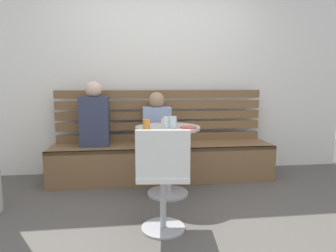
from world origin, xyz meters
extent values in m
plane|color=#514C47|center=(0.00, 0.00, 0.00)|extent=(8.00, 8.00, 0.00)
cube|color=silver|center=(0.00, 1.64, 1.45)|extent=(5.20, 0.10, 2.90)
cube|color=brown|center=(0.00, 1.20, 0.22)|extent=(2.70, 0.52, 0.44)
cube|color=brown|center=(0.00, 0.96, 0.42)|extent=(2.70, 0.04, 0.04)
cube|color=brown|center=(0.00, 1.44, 0.49)|extent=(2.65, 0.04, 0.10)
cube|color=brown|center=(0.00, 1.44, 0.64)|extent=(2.65, 0.04, 0.10)
cube|color=brown|center=(0.00, 1.44, 0.78)|extent=(2.65, 0.04, 0.10)
cube|color=brown|center=(0.00, 1.44, 0.92)|extent=(2.65, 0.04, 0.10)
cube|color=brown|center=(0.00, 1.44, 1.05)|extent=(2.65, 0.04, 0.10)
cylinder|color=#ADADB2|center=(0.00, 0.69, 0.01)|extent=(0.44, 0.44, 0.02)
cylinder|color=#ADADB2|center=(0.00, 0.69, 0.37)|extent=(0.07, 0.07, 0.69)
cylinder|color=#B7B2A8|center=(0.00, 0.69, 0.72)|extent=(0.68, 0.68, 0.03)
cylinder|color=#ADADB2|center=(-0.13, -0.06, 0.01)|extent=(0.36, 0.36, 0.02)
cylinder|color=#ADADB2|center=(-0.13, -0.06, 0.23)|extent=(0.05, 0.05, 0.45)
cube|color=white|center=(-0.13, -0.06, 0.47)|extent=(0.44, 0.44, 0.04)
cube|color=white|center=(-0.15, -0.23, 0.67)|extent=(0.40, 0.08, 0.36)
cube|color=#333851|center=(-0.82, 1.24, 0.74)|extent=(0.34, 0.22, 0.59)
sphere|color=#DBB293|center=(-0.82, 1.24, 1.12)|extent=(0.19, 0.19, 0.19)
cube|color=#8C9EC6|center=(-0.07, 1.23, 0.67)|extent=(0.34, 0.22, 0.46)
sphere|color=#A37A5B|center=(-0.07, 1.23, 0.99)|extent=(0.19, 0.19, 0.19)
cylinder|color=white|center=(-0.02, 0.64, 0.80)|extent=(0.07, 0.07, 0.11)
cylinder|color=silver|center=(0.04, 0.58, 0.80)|extent=(0.07, 0.07, 0.12)
cylinder|color=silver|center=(-0.02, 0.92, 0.77)|extent=(0.06, 0.06, 0.05)
cylinder|color=orange|center=(-0.23, 0.53, 0.79)|extent=(0.07, 0.07, 0.10)
cylinder|color=#DB4C42|center=(0.20, 0.57, 0.75)|extent=(0.17, 0.17, 0.01)
camera|label=1|loc=(-0.36, -2.29, 1.18)|focal=31.00mm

